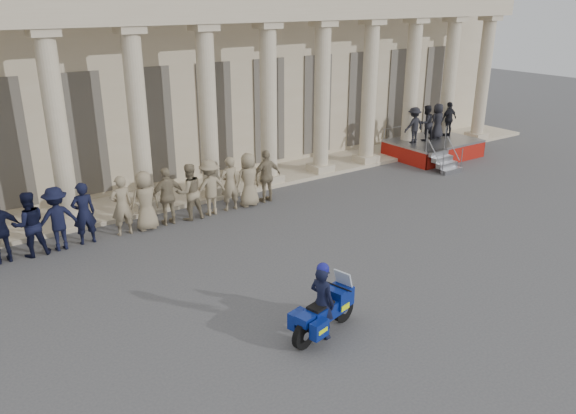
{
  "coord_description": "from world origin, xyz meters",
  "views": [
    {
      "loc": [
        -7.78,
        -10.14,
        7.14
      ],
      "look_at": [
        0.64,
        1.99,
        1.6
      ],
      "focal_mm": 35.0,
      "sensor_mm": 36.0,
      "label": 1
    }
  ],
  "objects": [
    {
      "name": "rider",
      "position": [
        -1.01,
        -1.7,
        0.9
      ],
      "size": [
        0.55,
        0.71,
        1.81
      ],
      "rotation": [
        0.0,
        0.0,
        1.81
      ],
      "color": "black",
      "rests_on": "ground"
    },
    {
      "name": "building",
      "position": [
        -0.0,
        14.74,
        4.52
      ],
      "size": [
        40.0,
        12.5,
        9.0
      ],
      "color": "#B9A98B",
      "rests_on": "ground"
    },
    {
      "name": "ground",
      "position": [
        0.0,
        0.0,
        0.0
      ],
      "size": [
        90.0,
        90.0,
        0.0
      ],
      "primitive_type": "plane",
      "color": "#424245",
      "rests_on": "ground"
    },
    {
      "name": "motorcycle",
      "position": [
        -0.9,
        -1.67,
        0.58
      ],
      "size": [
        2.05,
        1.05,
        1.33
      ],
      "rotation": [
        0.0,
        0.0,
        0.24
      ],
      "color": "black",
      "rests_on": "ground"
    },
    {
      "name": "reviewing_stand",
      "position": [
        12.46,
        7.22,
        1.29
      ],
      "size": [
        4.0,
        3.9,
        2.45
      ],
      "color": "gray",
      "rests_on": "ground"
    },
    {
      "name": "officer_rank",
      "position": [
        -5.45,
        6.44,
        0.98
      ],
      "size": [
        16.96,
        0.74,
        1.96
      ],
      "color": "black",
      "rests_on": "ground"
    }
  ]
}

